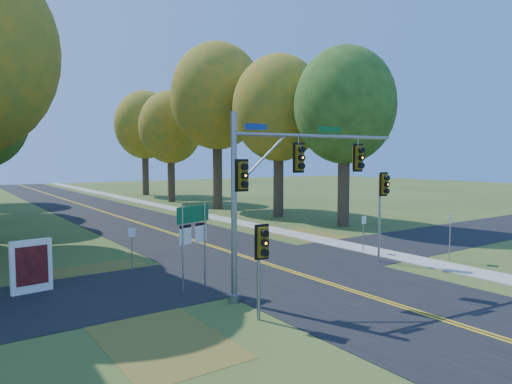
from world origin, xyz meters
TOP-DOWN VIEW (x-y plane):
  - ground at (0.00, 0.00)m, footprint 160.00×160.00m
  - road_main at (0.00, 0.00)m, footprint 8.00×160.00m
  - road_cross at (0.00, 2.00)m, footprint 60.00×6.00m
  - centerline_left at (-0.10, 0.00)m, footprint 0.10×160.00m
  - centerline_right at (0.10, 0.00)m, footprint 0.10×160.00m
  - sidewalk_east at (6.20, 0.00)m, footprint 1.60×160.00m
  - leaf_patch_w_near at (-6.50, 4.00)m, footprint 4.00×6.00m
  - leaf_patch_e at (6.80, 6.00)m, footprint 3.50×8.00m
  - leaf_patch_w_far at (-7.50, -3.00)m, footprint 3.00×5.00m
  - tree_e_a at (11.57, 8.77)m, footprint 7.20×7.20m
  - tree_e_b at (10.97, 15.58)m, footprint 7.60×7.60m
  - tree_e_c at (9.88, 23.69)m, footprint 8.80×8.80m
  - tree_e_d at (9.26, 32.87)m, footprint 7.00×7.00m
  - tree_e_e at (10.47, 43.58)m, footprint 7.80×7.80m
  - traffic_mast at (-2.48, -1.75)m, footprint 7.01×1.11m
  - east_signal_pole at (4.55, -0.50)m, footprint 0.49×0.56m
  - ped_signal_pole at (-4.53, -3.53)m, footprint 0.46×0.54m
  - route_sign_cluster at (-4.81, 0.27)m, footprint 1.46×0.45m
  - info_kiosk at (-9.62, 3.59)m, footprint 1.41×0.35m
  - reg_sign_e_north at (5.63, 1.57)m, footprint 0.37×0.08m
  - reg_sign_e_south at (7.50, -2.10)m, footprint 0.43×0.19m
  - reg_sign_w at (-5.50, 4.68)m, footprint 0.36×0.15m

SIDE VIEW (x-z plane):
  - ground at x=0.00m, z-range 0.00..0.00m
  - leaf_patch_w_near at x=-6.50m, z-range 0.00..0.01m
  - leaf_patch_e at x=6.80m, z-range 0.00..0.01m
  - leaf_patch_w_far at x=-7.50m, z-range 0.00..0.01m
  - road_cross at x=0.00m, z-range 0.00..0.02m
  - road_main at x=0.00m, z-range 0.00..0.02m
  - centerline_left at x=-0.10m, z-range 0.02..0.03m
  - centerline_right at x=0.10m, z-range 0.02..0.03m
  - sidewalk_east at x=6.20m, z-range 0.00..0.06m
  - info_kiosk at x=-9.62m, z-range 0.00..1.93m
  - reg_sign_w at x=-5.50m, z-range 0.36..2.31m
  - reg_sign_e_north at x=5.63m, z-range 0.36..2.32m
  - reg_sign_e_south at x=7.50m, z-range 0.43..2.79m
  - ped_signal_pole at x=-4.53m, z-range 0.71..3.64m
  - route_sign_cluster at x=-4.81m, z-range 0.66..3.90m
  - east_signal_pole at x=4.55m, z-range 1.09..5.31m
  - traffic_mast at x=-2.48m, z-range 0.91..7.31m
  - tree_e_d at x=9.26m, z-range 2.08..14.40m
  - tree_e_a at x=11.57m, z-range 2.16..14.90m
  - tree_e_b at x=10.97m, z-range 2.23..15.56m
  - tree_e_e at x=10.47m, z-range 2.32..16.06m
  - tree_e_c at x=9.88m, z-range 2.77..18.56m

